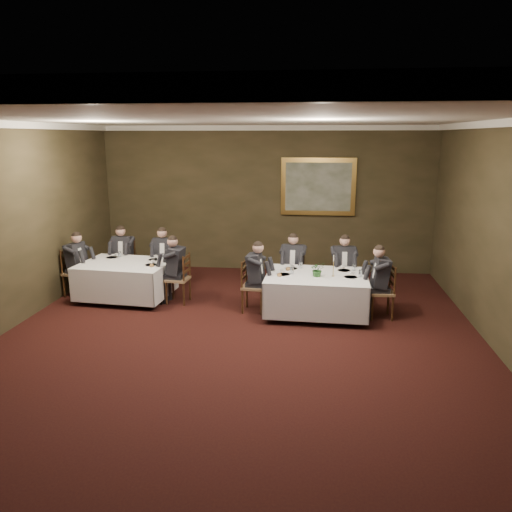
% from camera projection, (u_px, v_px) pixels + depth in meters
% --- Properties ---
extents(ground, '(10.00, 10.00, 0.00)m').
position_uv_depth(ground, '(235.00, 352.00, 7.70)').
color(ground, black).
rests_on(ground, ground).
extents(ceiling, '(8.00, 10.00, 0.10)m').
position_uv_depth(ceiling, '(232.00, 118.00, 6.88)').
color(ceiling, silver).
rests_on(ceiling, back_wall).
extents(back_wall, '(8.00, 0.10, 3.50)m').
position_uv_depth(back_wall, '(266.00, 200.00, 12.12)').
color(back_wall, '#2E2917').
rests_on(back_wall, ground).
extents(front_wall, '(8.00, 0.10, 3.50)m').
position_uv_depth(front_wall, '(71.00, 448.00, 2.46)').
color(front_wall, '#2E2917').
rests_on(front_wall, ground).
extents(crown_molding, '(8.00, 10.00, 0.12)m').
position_uv_depth(crown_molding, '(232.00, 122.00, 6.89)').
color(crown_molding, white).
rests_on(crown_molding, back_wall).
extents(table_main, '(1.91, 1.48, 0.67)m').
position_uv_depth(table_main, '(316.00, 291.00, 9.26)').
color(table_main, '#331E0E').
rests_on(table_main, ground).
extents(table_second, '(1.87, 1.48, 0.67)m').
position_uv_depth(table_second, '(126.00, 278.00, 10.13)').
color(table_second, '#331E0E').
rests_on(table_second, ground).
extents(chair_main_backleft, '(0.48, 0.46, 1.00)m').
position_uv_depth(chair_main_backleft, '(293.00, 284.00, 10.29)').
color(chair_main_backleft, olive).
rests_on(chair_main_backleft, ground).
extents(diner_main_backleft, '(0.45, 0.51, 1.35)m').
position_uv_depth(diner_main_backleft, '(293.00, 273.00, 10.23)').
color(diner_main_backleft, black).
rests_on(diner_main_backleft, chair_main_backleft).
extents(chair_main_backright, '(0.47, 0.46, 1.00)m').
position_uv_depth(chair_main_backright, '(342.00, 286.00, 10.15)').
color(chair_main_backright, olive).
rests_on(chair_main_backright, ground).
extents(diner_main_backright, '(0.44, 0.51, 1.35)m').
position_uv_depth(diner_main_backright, '(343.00, 275.00, 10.08)').
color(diner_main_backright, black).
rests_on(diner_main_backright, chair_main_backright).
extents(chair_main_endleft, '(0.46, 0.47, 1.00)m').
position_uv_depth(chair_main_endleft, '(253.00, 297.00, 9.46)').
color(chair_main_endleft, olive).
rests_on(chair_main_endleft, ground).
extents(diner_main_endleft, '(0.51, 0.44, 1.35)m').
position_uv_depth(diner_main_endleft, '(254.00, 285.00, 9.41)').
color(diner_main_endleft, black).
rests_on(diner_main_endleft, chair_main_endleft).
extents(chair_main_endright, '(0.45, 0.47, 1.00)m').
position_uv_depth(chair_main_endright, '(381.00, 303.00, 9.13)').
color(chair_main_endright, olive).
rests_on(chair_main_endright, ground).
extents(diner_main_endright, '(0.51, 0.44, 1.35)m').
position_uv_depth(diner_main_endright, '(381.00, 291.00, 9.07)').
color(diner_main_endright, black).
rests_on(diner_main_endright, chair_main_endright).
extents(chair_sec_backleft, '(0.44, 0.42, 1.00)m').
position_uv_depth(chair_sec_backleft, '(125.00, 273.00, 11.13)').
color(chair_sec_backleft, olive).
rests_on(chair_sec_backleft, ground).
extents(diner_sec_backleft, '(0.42, 0.48, 1.35)m').
position_uv_depth(diner_sec_backleft, '(124.00, 263.00, 11.07)').
color(diner_sec_backleft, black).
rests_on(diner_sec_backleft, chair_sec_backleft).
extents(chair_sec_backright, '(0.47, 0.45, 1.00)m').
position_uv_depth(chair_sec_backright, '(165.00, 275.00, 10.95)').
color(chair_sec_backright, olive).
rests_on(chair_sec_backright, ground).
extents(diner_sec_backright, '(0.44, 0.51, 1.35)m').
position_uv_depth(diner_sec_backright, '(164.00, 265.00, 10.88)').
color(diner_sec_backright, black).
rests_on(diner_sec_backright, chair_sec_backright).
extents(chair_sec_endright, '(0.45, 0.47, 1.00)m').
position_uv_depth(chair_sec_endright, '(179.00, 289.00, 9.96)').
color(chair_sec_endright, olive).
rests_on(chair_sec_endright, ground).
extents(diner_sec_endright, '(0.51, 0.44, 1.35)m').
position_uv_depth(diner_sec_endright, '(178.00, 278.00, 9.91)').
color(diner_sec_endright, black).
rests_on(diner_sec_endright, chair_sec_endright).
extents(chair_sec_endleft, '(0.49, 0.51, 1.00)m').
position_uv_depth(chair_sec_endleft, '(77.00, 282.00, 10.39)').
color(chair_sec_endleft, olive).
rests_on(chair_sec_endleft, ground).
extents(diner_sec_endleft, '(0.55, 0.48, 1.35)m').
position_uv_depth(diner_sec_endleft, '(76.00, 272.00, 10.33)').
color(diner_sec_endleft, black).
rests_on(diner_sec_endleft, chair_sec_endleft).
extents(centerpiece, '(0.30, 0.28, 0.29)m').
position_uv_depth(centerpiece, '(318.00, 269.00, 9.05)').
color(centerpiece, '#2D5926').
rests_on(centerpiece, table_main).
extents(candlestick, '(0.06, 0.06, 0.41)m').
position_uv_depth(candlestick, '(333.00, 268.00, 9.06)').
color(candlestick, gold).
rests_on(candlestick, table_main).
extents(place_setting_table_main, '(0.33, 0.31, 0.14)m').
position_uv_depth(place_setting_table_main, '(294.00, 266.00, 9.65)').
color(place_setting_table_main, white).
rests_on(place_setting_table_main, table_main).
extents(place_setting_table_second, '(0.33, 0.31, 0.14)m').
position_uv_depth(place_setting_table_second, '(115.00, 256.00, 10.52)').
color(place_setting_table_second, white).
rests_on(place_setting_table_second, table_second).
extents(painting, '(1.76, 0.09, 1.36)m').
position_uv_depth(painting, '(318.00, 187.00, 11.84)').
color(painting, tan).
rests_on(painting, back_wall).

